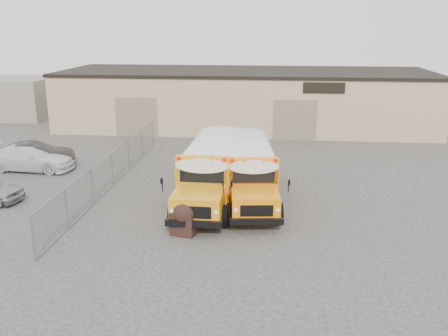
# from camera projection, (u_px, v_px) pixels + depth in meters

# --- Properties ---
(ground) EXTENTS (120.00, 120.00, 0.00)m
(ground) POSITION_uv_depth(u_px,v_px,m) (217.00, 209.00, 23.33)
(ground) COLOR #33312F
(ground) RESTS_ON ground
(warehouse) EXTENTS (30.20, 10.20, 4.67)m
(warehouse) POSITION_uv_depth(u_px,v_px,m) (245.00, 98.00, 41.77)
(warehouse) COLOR tan
(warehouse) RESTS_ON ground
(chainlink_fence) EXTENTS (0.07, 18.07, 1.81)m
(chainlink_fence) POSITION_uv_depth(u_px,v_px,m) (112.00, 169.00, 26.55)
(chainlink_fence) COLOR gray
(chainlink_fence) RESTS_ON ground
(distant_building_left) EXTENTS (8.00, 6.00, 3.60)m
(distant_building_left) POSITION_uv_depth(u_px,v_px,m) (9.00, 98.00, 46.05)
(distant_building_left) COLOR gray
(distant_building_left) RESTS_ON ground
(school_bus_left) EXTENTS (2.62, 9.68, 2.82)m
(school_bus_left) POSITION_uv_depth(u_px,v_px,m) (225.00, 139.00, 30.34)
(school_bus_left) COLOR orange
(school_bus_left) RESTS_ON ground
(school_bus_right) EXTENTS (3.29, 9.39, 2.69)m
(school_bus_right) POSITION_uv_depth(u_px,v_px,m) (244.00, 140.00, 30.23)
(school_bus_right) COLOR orange
(school_bus_right) RESTS_ON ground
(tarp_bundle) EXTENTS (1.18, 1.10, 1.50)m
(tarp_bundle) POSITION_uv_depth(u_px,v_px,m) (184.00, 216.00, 20.45)
(tarp_bundle) COLOR black
(tarp_bundle) RESTS_ON ground
(car_white) EXTENTS (5.23, 2.35, 1.49)m
(car_white) POSITION_uv_depth(u_px,v_px,m) (31.00, 158.00, 29.44)
(car_white) COLOR silver
(car_white) RESTS_ON ground
(car_dark) EXTENTS (4.85, 2.91, 1.51)m
(car_dark) POSITION_uv_depth(u_px,v_px,m) (35.00, 155.00, 30.03)
(car_dark) COLOR black
(car_dark) RESTS_ON ground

